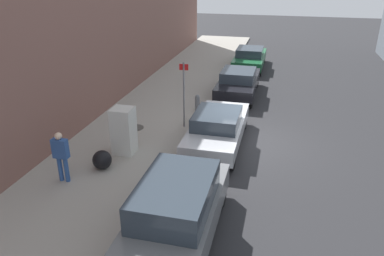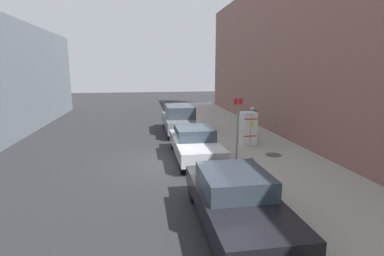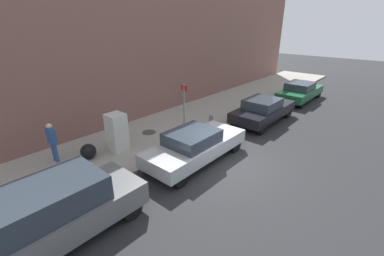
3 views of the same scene
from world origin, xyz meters
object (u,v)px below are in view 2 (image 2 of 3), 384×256
parked_sedan_silver (195,143)px  parked_sedan_dark (236,199)px  pedestrian_walking_far (252,118)px  trash_bag (244,133)px  street_sign_post (237,126)px  parked_suv_gray (180,119)px  fire_hydrant (251,167)px  discarded_refrigerator (248,128)px

parked_sedan_silver → parked_sedan_dark: bearing=90.0°
parked_sedan_silver → pedestrian_walking_far: bearing=-136.6°
pedestrian_walking_far → trash_bag: bearing=78.3°
trash_bag → parked_sedan_silver: size_ratio=0.13×
trash_bag → parked_sedan_silver: parked_sedan_silver is taller
pedestrian_walking_far → parked_sedan_dark: (4.12, 9.90, -0.33)m
street_sign_post → trash_bag: 4.52m
parked_suv_gray → parked_sedan_silver: parked_suv_gray is taller
fire_hydrant → parked_suv_gray: parked_suv_gray is taller
trash_bag → parked_sedan_silver: (3.32, 2.91, 0.29)m
discarded_refrigerator → fire_hydrant: 4.96m
street_sign_post → parked_sedan_silver: (1.60, -1.08, -0.92)m
parked_sedan_dark → fire_hydrant: bearing=-116.8°
street_sign_post → trash_bag: (-1.73, -3.99, -1.20)m
discarded_refrigerator → trash_bag: size_ratio=2.64×
parked_suv_gray → parked_sedan_silver: size_ratio=1.00×
trash_bag → parked_sedan_dark: bearing=69.6°
fire_hydrant → parked_sedan_dark: (1.49, 2.96, 0.23)m
pedestrian_walking_far → parked_sedan_silver: bearing=70.7°
discarded_refrigerator → parked_sedan_silver: size_ratio=0.35×
trash_bag → fire_hydrant: bearing=72.9°
trash_bag → parked_sedan_dark: size_ratio=0.14×
fire_hydrant → trash_bag: bearing=-107.1°
street_sign_post → pedestrian_walking_far: size_ratio=1.66×
fire_hydrant → pedestrian_walking_far: bearing=-110.7°
trash_bag → pedestrian_walking_far: size_ratio=0.39×
discarded_refrigerator → pedestrian_walking_far: size_ratio=1.02×
trash_bag → parked_sedan_silver: bearing=41.2°
parked_suv_gray → parked_sedan_dark: bearing=90.0°
pedestrian_walking_far → parked_sedan_dark: pedestrian_walking_far is taller
discarded_refrigerator → parked_sedan_dark: 8.23m
parked_suv_gray → parked_sedan_dark: parked_suv_gray is taller
pedestrian_walking_far → parked_sedan_silver: 5.69m
discarded_refrigerator → trash_bag: discarded_refrigerator is taller
parked_suv_gray → parked_sedan_dark: 11.61m
fire_hydrant → parked_sedan_dark: size_ratio=0.16×
fire_hydrant → parked_sedan_silver: 3.40m
parked_sedan_silver → parked_sedan_dark: parked_sedan_dark is taller
discarded_refrigerator → parked_suv_gray: bearing=-52.3°
pedestrian_walking_far → discarded_refrigerator: bearing=92.2°
parked_sedan_dark → parked_sedan_silver: bearing=-90.0°
discarded_refrigerator → fire_hydrant: bearing=71.4°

